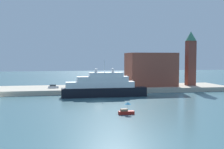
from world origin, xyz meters
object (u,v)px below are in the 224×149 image
person_figure (68,87)px  small_motorboat (126,110)px  bell_tower (191,56)px  large_yacht (103,87)px  mooring_bollard (112,88)px  parked_car (53,87)px  harbor_building (151,69)px

person_figure → small_motorboat: bearing=-73.9°
bell_tower → person_figure: 51.90m
large_yacht → small_motorboat: (0.63, -30.55, -2.35)m
bell_tower → mooring_bollard: bell_tower is taller
bell_tower → person_figure: (-50.40, -5.03, -11.34)m
small_motorboat → large_yacht: bearing=91.2°
small_motorboat → parked_car: 49.07m
large_yacht → parked_car: bearing=137.3°
harbor_building → parked_car: size_ratio=4.92×
bell_tower → person_figure: size_ratio=13.76×
small_motorboat → harbor_building: harbor_building is taller
large_yacht → person_figure: large_yacht is taller
bell_tower → parked_car: size_ratio=5.73×
harbor_building → bell_tower: size_ratio=0.86×
small_motorboat → bell_tower: (38.41, 46.50, 12.80)m
harbor_building → mooring_bollard: (-17.79, -9.46, -6.38)m
harbor_building → mooring_bollard: bearing=-152.0°
small_motorboat → mooring_bollard: (4.06, 39.00, 1.04)m
bell_tower → small_motorboat: bearing=-129.6°
large_yacht → bell_tower: bell_tower is taller
large_yacht → harbor_building: harbor_building is taller
parked_car → harbor_building: bearing=3.7°
large_yacht → mooring_bollard: 9.75m
mooring_bollard → person_figure: bearing=171.2°
bell_tower → mooring_bollard: 37.08m
harbor_building → parked_car: (-39.15, -2.55, -6.13)m
parked_car → person_figure: 6.92m
large_yacht → parked_car: 22.69m
large_yacht → bell_tower: size_ratio=1.29×
large_yacht → small_motorboat: size_ratio=7.81×
large_yacht → harbor_building: bearing=38.5°
bell_tower → mooring_bollard: size_ratio=35.16×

